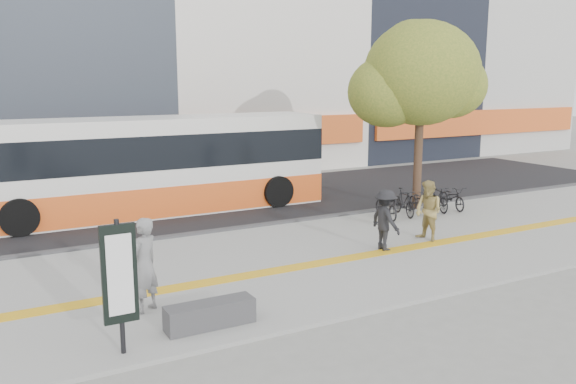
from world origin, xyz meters
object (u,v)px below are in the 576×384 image
seated_woman (144,265)px  bus (150,168)px  pedestrian_dark (386,220)px  bench (210,314)px  pedestrian_tan (428,211)px  street_tree (418,76)px  signboard (119,276)px

seated_woman → bus: bearing=-140.1°
bus → pedestrian_dark: bus is taller
bench → pedestrian_tan: size_ratio=0.97×
pedestrian_tan → pedestrian_dark: size_ratio=1.04×
bench → street_tree: size_ratio=0.25×
bench → signboard: 1.94m
bench → pedestrian_dark: pedestrian_dark is taller
signboard → seated_woman: 1.80m
street_tree → bus: 9.34m
bench → pedestrian_dark: bearing=22.6°
bench → signboard: (-1.60, -0.31, 1.06)m
seated_woman → pedestrian_tan: size_ratio=1.10×
pedestrian_tan → signboard: bearing=-77.3°
bus → seated_woman: bus is taller
signboard → street_tree: (11.38, 6.33, 3.15)m
pedestrian_tan → pedestrian_dark: 1.59m
signboard → seated_woman: size_ratio=1.22×
bench → street_tree: bearing=31.6°
bench → pedestrian_tan: (7.30, 2.54, 0.60)m
bench → seated_woman: 1.64m
signboard → street_tree: street_tree is taller
seated_woman → pedestrian_tan: seated_woman is taller
signboard → street_tree: size_ratio=0.35×
pedestrian_tan → pedestrian_dark: bearing=-89.0°
bench → pedestrian_tan: 7.75m
bench → pedestrian_tan: pedestrian_tan is taller
street_tree → bus: (-8.05, 3.68, -2.98)m
seated_woman → signboard: bearing=29.6°
pedestrian_dark → bench: bearing=112.8°
signboard → pedestrian_tan: bearing=17.7°
bus → pedestrian_dark: size_ratio=7.43×
street_tree → bus: street_tree is taller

